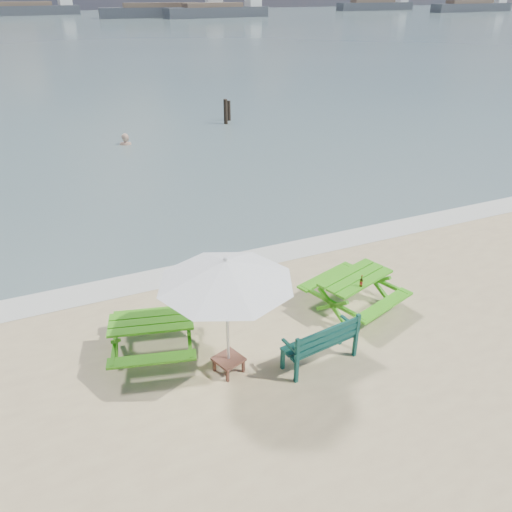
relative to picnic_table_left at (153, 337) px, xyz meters
name	(u,v)px	position (x,y,z in m)	size (l,w,h in m)	color
sea	(40,31)	(2.12, 82.96, -0.34)	(300.00, 300.00, 0.00)	slate
foam_strip	(217,266)	(2.12, 2.56, -0.33)	(22.00, 0.90, 0.01)	silver
picnic_table_left	(153,337)	(0.00, 0.00, 0.00)	(1.84, 1.96, 0.71)	#3D9B17
picnic_table_right	(354,293)	(4.12, -0.24, 0.02)	(2.04, 2.15, 0.75)	#3FA619
park_bench	(319,350)	(2.62, -1.43, -0.07)	(1.45, 0.67, 0.86)	#0E3C35
side_table	(229,364)	(1.06, -1.03, -0.19)	(0.57, 0.57, 0.29)	brown
patio_umbrella	(226,272)	(1.06, -1.03, 1.66)	(2.83, 2.83, 2.20)	silver
beer_bottle	(361,283)	(4.01, -0.58, 0.49)	(0.06, 0.06, 0.24)	brown
swimmer	(127,154)	(2.15, 14.04, -0.76)	(0.75, 0.59, 1.81)	tan
mooring_pilings	(227,113)	(7.52, 16.00, 0.11)	(0.58, 0.78, 1.38)	black
cargo_ships	(270,9)	(58.65, 119.56, 0.84)	(140.29, 34.94, 4.40)	#35383E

